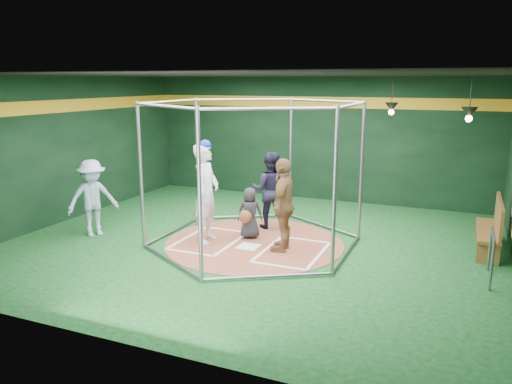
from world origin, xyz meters
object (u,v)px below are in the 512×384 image
at_px(umpire, 270,190).
at_px(dugout_bench, 493,225).
at_px(visitor_leopard, 283,205).
at_px(batter_figure, 206,192).

bearing_deg(umpire, dugout_bench, 165.83).
bearing_deg(umpire, visitor_leopard, 104.54).
bearing_deg(dugout_bench, batter_figure, -163.15).
height_order(batter_figure, visitor_leopard, batter_figure).
relative_size(batter_figure, umpire, 1.22).
bearing_deg(umpire, batter_figure, 44.14).
height_order(umpire, dugout_bench, umpire).
bearing_deg(batter_figure, dugout_bench, 16.85).
relative_size(visitor_leopard, dugout_bench, 1.03).
relative_size(batter_figure, visitor_leopard, 1.16).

